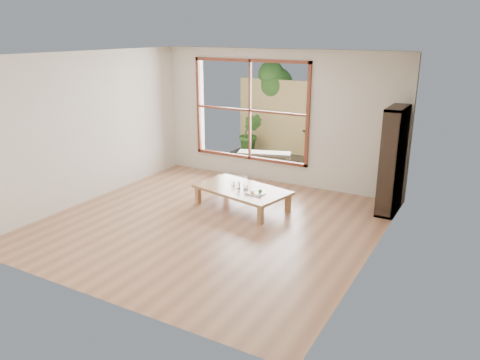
% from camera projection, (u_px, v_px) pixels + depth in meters
% --- Properties ---
extents(ground, '(5.00, 5.00, 0.00)m').
position_uv_depth(ground, '(211.00, 223.00, 7.45)').
color(ground, tan).
rests_on(ground, ground).
extents(low_table, '(1.74, 1.21, 0.35)m').
position_uv_depth(low_table, '(242.00, 190.00, 8.02)').
color(low_table, tan).
rests_on(low_table, ground).
extents(floor_cushion, '(0.80, 0.80, 0.09)m').
position_uv_depth(floor_cushion, '(230.00, 182.00, 9.32)').
color(floor_cushion, beige).
rests_on(floor_cushion, ground).
extents(bookshelf, '(0.28, 0.80, 1.77)m').
position_uv_depth(bookshelf, '(393.00, 161.00, 7.67)').
color(bookshelf, black).
rests_on(bookshelf, ground).
extents(glass_tall, '(0.07, 0.07, 0.13)m').
position_uv_depth(glass_tall, '(238.00, 185.00, 7.97)').
color(glass_tall, silver).
rests_on(glass_tall, low_table).
extents(glass_mid, '(0.08, 0.08, 0.11)m').
position_uv_depth(glass_mid, '(245.00, 187.00, 7.90)').
color(glass_mid, silver).
rests_on(glass_mid, low_table).
extents(glass_short, '(0.06, 0.06, 0.08)m').
position_uv_depth(glass_short, '(246.00, 185.00, 8.03)').
color(glass_short, silver).
rests_on(glass_short, low_table).
extents(glass_small, '(0.07, 0.07, 0.08)m').
position_uv_depth(glass_small, '(233.00, 183.00, 8.12)').
color(glass_small, silver).
rests_on(glass_small, low_table).
extents(food_tray, '(0.30, 0.23, 0.09)m').
position_uv_depth(food_tray, '(256.00, 193.00, 7.70)').
color(food_tray, white).
rests_on(food_tray, low_table).
extents(deck, '(2.80, 2.00, 0.05)m').
position_uv_depth(deck, '(273.00, 164.00, 10.69)').
color(deck, '#332C25').
rests_on(deck, ground).
extents(garden_bench, '(1.19, 0.68, 0.36)m').
position_uv_depth(garden_bench, '(264.00, 155.00, 10.22)').
color(garden_bench, black).
rests_on(garden_bench, deck).
extents(bamboo_fence, '(2.80, 0.06, 1.80)m').
position_uv_depth(bamboo_fence, '(292.00, 118.00, 11.24)').
color(bamboo_fence, tan).
rests_on(bamboo_fence, ground).
extents(shrub_right, '(0.90, 0.79, 0.98)m').
position_uv_depth(shrub_right, '(322.00, 142.00, 10.62)').
color(shrub_right, '#2E5921').
rests_on(shrub_right, deck).
extents(shrub_left, '(0.66, 0.58, 1.00)m').
position_uv_depth(shrub_left, '(250.00, 134.00, 11.36)').
color(shrub_left, '#2E5921').
rests_on(shrub_left, deck).
extents(garden_tree, '(1.04, 0.85, 2.22)m').
position_uv_depth(garden_tree, '(272.00, 85.00, 11.59)').
color(garden_tree, '#4C3D2D').
rests_on(garden_tree, ground).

